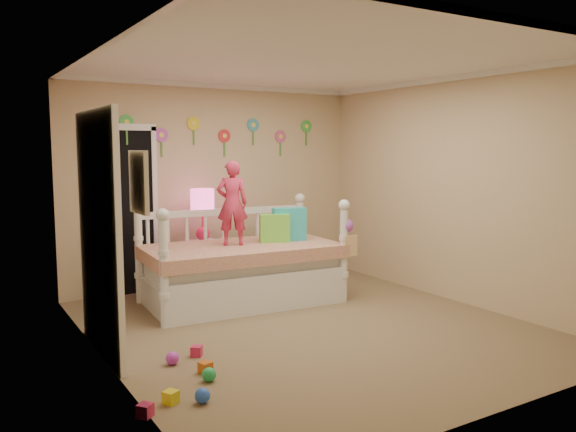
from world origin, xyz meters
TOP-DOWN VIEW (x-y plane):
  - floor at (0.00, 0.00)m, footprint 4.00×4.50m
  - ceiling at (0.00, 0.00)m, footprint 4.00×4.50m
  - back_wall at (0.00, 2.25)m, footprint 4.00×0.01m
  - left_wall at (-2.00, 0.00)m, footprint 0.01×4.50m
  - right_wall at (2.00, 0.00)m, footprint 0.01×4.50m
  - crown_molding at (0.00, 0.00)m, footprint 4.00×4.50m
  - daybed at (-0.17, 1.19)m, footprint 2.31×1.34m
  - pillow_turquoise at (0.46, 1.16)m, footprint 0.42×0.22m
  - pillow_lime at (0.25, 1.16)m, footprint 0.37×0.24m
  - child at (-0.27, 1.22)m, footprint 0.41×0.35m
  - nightstand at (-0.34, 1.91)m, footprint 0.41×0.33m
  - table_lamp at (-0.34, 1.91)m, footprint 0.29×0.29m
  - closet_doorway at (-1.25, 2.23)m, footprint 0.90×0.04m
  - flower_decals at (-0.09, 2.24)m, footprint 3.40×0.02m
  - mirror_closet at (-1.96, 0.30)m, footprint 0.07×1.30m
  - wall_picture at (-1.97, -0.90)m, footprint 0.05×0.34m
  - hanging_bag at (0.90, 0.59)m, footprint 0.20×0.16m
  - toy_scatter at (-1.67, -0.66)m, footprint 1.17×1.49m

SIDE VIEW (x-z plane):
  - floor at x=0.00m, z-range -0.01..0.01m
  - toy_scatter at x=-1.67m, z-range 0.00..0.11m
  - nightstand at x=-0.34m, z-range 0.00..0.64m
  - daybed at x=-0.17m, z-range 0.00..1.21m
  - hanging_bag at x=0.90m, z-range 0.56..0.92m
  - pillow_lime at x=0.25m, z-range 0.67..1.01m
  - pillow_turquoise at x=0.46m, z-range 0.67..1.07m
  - closet_doorway at x=-1.25m, z-range 0.00..2.07m
  - mirror_closet at x=-1.96m, z-range 0.00..2.10m
  - table_lamp at x=-0.34m, z-range 0.74..1.39m
  - child at x=-0.27m, z-range 0.67..1.64m
  - back_wall at x=0.00m, z-range 0.00..2.60m
  - left_wall at x=-2.00m, z-range 0.00..2.60m
  - right_wall at x=2.00m, z-range 0.00..2.60m
  - wall_picture at x=-1.97m, z-range 1.34..1.76m
  - flower_decals at x=-0.09m, z-range 1.69..2.19m
  - crown_molding at x=0.00m, z-range 2.54..2.60m
  - ceiling at x=0.00m, z-range 2.60..2.60m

